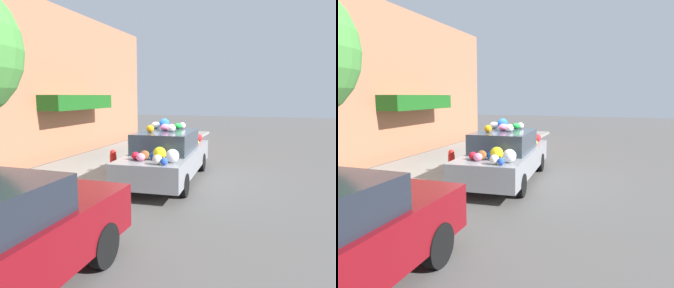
# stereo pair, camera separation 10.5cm
# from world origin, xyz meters

# --- Properties ---
(ground_plane) EXTENTS (60.00, 60.00, 0.00)m
(ground_plane) POSITION_xyz_m (0.00, 0.00, 0.00)
(ground_plane) COLOR #565451
(sidewalk_curb) EXTENTS (24.00, 3.20, 0.13)m
(sidewalk_curb) POSITION_xyz_m (0.00, 2.70, 0.06)
(sidewalk_curb) COLOR gray
(sidewalk_curb) RESTS_ON ground
(building_facade) EXTENTS (18.00, 1.20, 5.72)m
(building_facade) POSITION_xyz_m (0.13, 4.92, 2.82)
(building_facade) COLOR #B26B4C
(building_facade) RESTS_ON ground
(fire_hydrant) EXTENTS (0.20, 0.20, 0.70)m
(fire_hydrant) POSITION_xyz_m (-0.14, 1.57, 0.47)
(fire_hydrant) COLOR red
(fire_hydrant) RESTS_ON sidewalk_curb
(art_car) EXTENTS (4.70, 1.98, 1.76)m
(art_car) POSITION_xyz_m (-0.05, -0.13, 0.75)
(art_car) COLOR gray
(art_car) RESTS_ON ground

